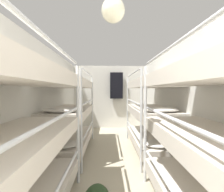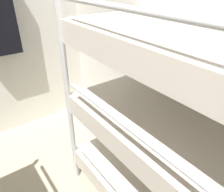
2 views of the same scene
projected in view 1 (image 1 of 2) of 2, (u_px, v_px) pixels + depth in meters
wall_left at (35, 104)px, 2.55m from camera, size 0.06×5.59×2.20m
wall_right at (185, 104)px, 2.61m from camera, size 0.06×5.59×2.20m
wall_back at (110, 97)px, 5.34m from camera, size 2.64×0.06×2.20m
bunk_stack_left_near at (7, 146)px, 1.20m from camera, size 0.80×1.77×1.71m
bunk_stack_right_near at (218, 144)px, 1.25m from camera, size 0.80×1.77×1.71m
bunk_stack_left_far at (70, 112)px, 3.17m from camera, size 0.80×1.77×1.71m
bunk_stack_right_far at (151, 111)px, 3.22m from camera, size 0.80×1.77×1.71m
hanging_coat at (116, 86)px, 5.19m from camera, size 0.44×0.12×0.90m
ceiling_light at (113, 11)px, 1.52m from camera, size 0.24×0.24×0.24m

